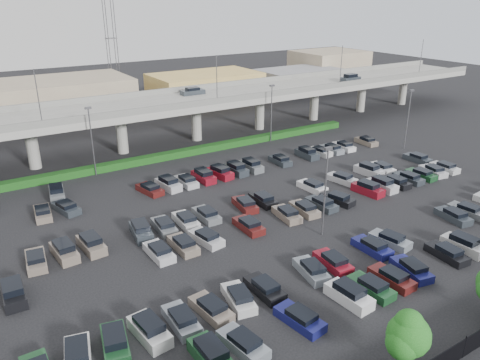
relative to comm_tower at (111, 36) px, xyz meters
name	(u,v)px	position (x,y,z in m)	size (l,w,h in m)	color
ground	(279,209)	(-4.00, -74.00, -15.61)	(280.00, 280.00, 0.00)	black
overpass	(169,106)	(-4.18, -42.00, -8.64)	(150.00, 13.00, 15.80)	gray
hedge	(190,152)	(-4.00, -49.00, -15.06)	(66.00, 1.60, 1.10)	#144213
parked_cars	(293,217)	(-4.75, -77.73, -15.00)	(62.80, 41.65, 1.67)	black
light_poles	(243,163)	(-8.12, -72.00, -9.37)	(66.90, 48.38, 10.30)	#4D4D52
distant_buildings	(166,89)	(8.38, -12.19, -11.87)	(138.00, 24.00, 9.00)	gray
comm_tower	(111,36)	(0.00, 0.00, 0.00)	(2.40, 2.40, 30.00)	#4D4D52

